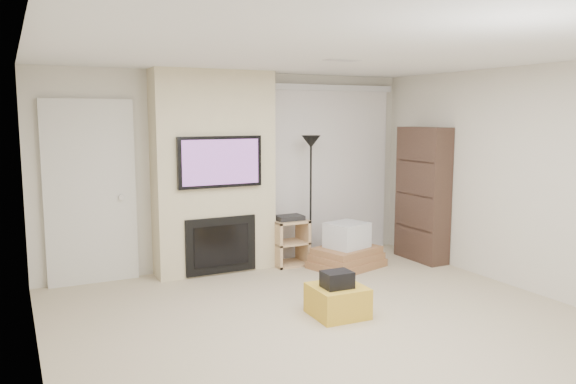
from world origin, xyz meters
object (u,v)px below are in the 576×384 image
ottoman (337,301)px  av_stand (289,239)px  floor_lamp (311,163)px  bookshelf (423,194)px  box_stack (347,250)px

ottoman → av_stand: bearing=77.2°
floor_lamp → bookshelf: bearing=-20.7°
box_stack → av_stand: bearing=144.0°
ottoman → av_stand: av_stand is taller
ottoman → floor_lamp: bearing=68.6°
av_stand → box_stack: (0.61, -0.44, -0.12)m
ottoman → box_stack: (1.04, 1.46, 0.07)m
ottoman → bookshelf: bookshelf is taller
floor_lamp → bookshelf: bookshelf is taller
av_stand → bookshelf: bookshelf is taller
floor_lamp → box_stack: 1.23m
floor_lamp → bookshelf: 1.59m
av_stand → bookshelf: size_ratio=0.37×
floor_lamp → av_stand: bearing=175.1°
floor_lamp → box_stack: size_ratio=1.66×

